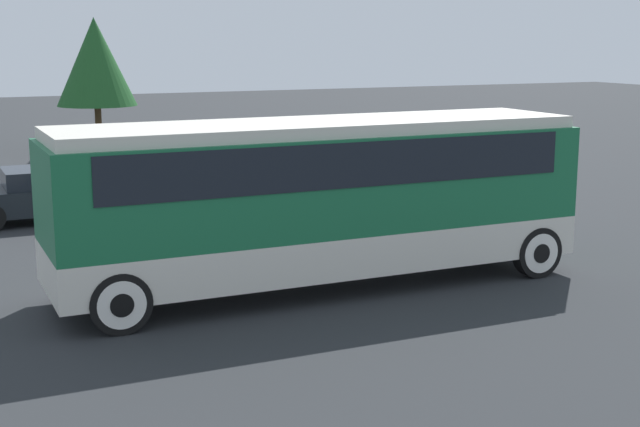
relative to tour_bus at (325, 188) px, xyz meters
name	(u,v)px	position (x,y,z in m)	size (l,w,h in m)	color
ground_plane	(320,287)	(-0.10, 0.00, -1.91)	(120.00, 120.00, 0.00)	#26282B
tour_bus	(325,188)	(0.00, 0.00, 0.00)	(10.09, 2.62, 3.18)	silver
parked_car_near	(212,186)	(0.36, 8.09, -1.22)	(4.27, 1.91, 1.40)	maroon
parked_car_mid	(55,193)	(-3.70, 8.75, -1.21)	(4.35, 1.97, 1.37)	black
tree_center	(96,62)	(0.31, 23.55, 1.75)	(3.34, 3.34, 5.52)	brown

